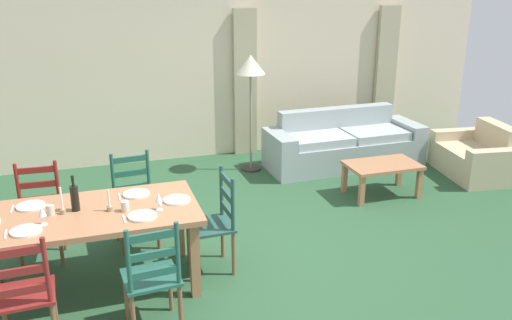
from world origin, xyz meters
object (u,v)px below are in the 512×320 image
at_px(coffee_cup_primary, 125,206).
at_px(dining_chair_far_right, 135,200).
at_px(coffee_table, 382,168).
at_px(dining_chair_head_east, 215,222).
at_px(armchair_upholstered, 479,157).
at_px(couch, 342,145).
at_px(dining_chair_far_left, 40,213).
at_px(wine_glass_near_left, 42,212).
at_px(wine_glass_near_right, 159,198).
at_px(standing_lamp, 250,72).
at_px(wine_bottle, 75,198).
at_px(dining_table, 87,221).
at_px(coffee_cup_secondary, 50,210).
at_px(dining_chair_near_left, 24,295).
at_px(dining_chair_near_right, 152,277).

bearing_deg(coffee_cup_primary, dining_chair_far_right, 80.63).
bearing_deg(coffee_table, dining_chair_head_east, -155.22).
distance_m(dining_chair_far_right, armchair_upholstered, 4.80).
height_order(couch, coffee_table, couch).
distance_m(dining_chair_far_left, coffee_cup_primary, 1.16).
bearing_deg(dining_chair_far_left, wine_glass_near_left, -82.93).
distance_m(wine_glass_near_right, standing_lamp, 3.21).
height_order(dining_chair_far_left, wine_bottle, wine_bottle).
bearing_deg(couch, dining_table, -146.81).
bearing_deg(coffee_cup_secondary, armchair_upholstered, 13.80).
xyz_separation_m(dining_chair_near_left, wine_glass_near_right, (1.07, 0.58, 0.38)).
bearing_deg(dining_chair_head_east, standing_lamp, 65.92).
bearing_deg(dining_chair_head_east, dining_chair_near_right, -130.87).
xyz_separation_m(coffee_cup_secondary, armchair_upholstered, (5.50, 1.35, -0.55)).
height_order(dining_table, dining_chair_near_left, dining_chair_near_left).
relative_size(dining_chair_far_left, coffee_table, 1.07).
bearing_deg(wine_glass_near_left, standing_lamp, 46.25).
distance_m(dining_chair_far_left, wine_bottle, 0.86).
relative_size(dining_chair_far_left, couch, 0.42).
bearing_deg(dining_table, dining_chair_far_left, 120.75).
relative_size(dining_table, dining_chair_far_right, 1.98).
height_order(wine_glass_near_left, wine_glass_near_right, same).
bearing_deg(wine_glass_near_left, dining_table, 25.53).
distance_m(dining_table, dining_chair_far_left, 0.87).
bearing_deg(wine_glass_near_right, dining_chair_near_right, -104.36).
height_order(wine_glass_near_right, couch, wine_glass_near_right).
relative_size(dining_chair_near_right, wine_glass_near_left, 5.96).
relative_size(dining_table, dining_chair_near_right, 1.98).
relative_size(coffee_cup_secondary, couch, 0.04).
height_order(wine_glass_near_left, coffee_table, wine_glass_near_left).
bearing_deg(dining_chair_far_left, standing_lamp, 33.92).
bearing_deg(couch, dining_chair_near_left, -142.84).
xyz_separation_m(wine_glass_near_right, coffee_table, (2.95, 1.29, -0.51)).
bearing_deg(dining_chair_far_left, coffee_cup_primary, -47.00).
bearing_deg(wine_glass_near_left, dining_chair_near_right, -38.55).
bearing_deg(wine_glass_near_right, dining_chair_far_left, 139.64).
bearing_deg(dining_chair_far_left, wine_bottle, -61.87).
bearing_deg(standing_lamp, coffee_cup_primary, -126.34).
relative_size(wine_glass_near_right, coffee_cup_primary, 1.79).
xyz_separation_m(dining_chair_head_east, couch, (2.47, 2.33, -0.19)).
xyz_separation_m(dining_table, wine_glass_near_right, (0.60, -0.15, 0.20)).
height_order(coffee_cup_secondary, standing_lamp, standing_lamp).
height_order(dining_chair_near_left, coffee_cup_primary, dining_chair_near_left).
distance_m(dining_chair_head_east, wine_bottle, 1.27).
relative_size(dining_chair_near_right, wine_bottle, 3.04).
bearing_deg(dining_table, armchair_upholstered, 14.83).
bearing_deg(wine_glass_near_right, coffee_cup_secondary, 168.30).
height_order(dining_chair_far_right, coffee_cup_primary, dining_chair_far_right).
xyz_separation_m(coffee_cup_primary, coffee_cup_secondary, (-0.60, 0.12, 0.00)).
distance_m(dining_chair_near_left, dining_chair_head_east, 1.77).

